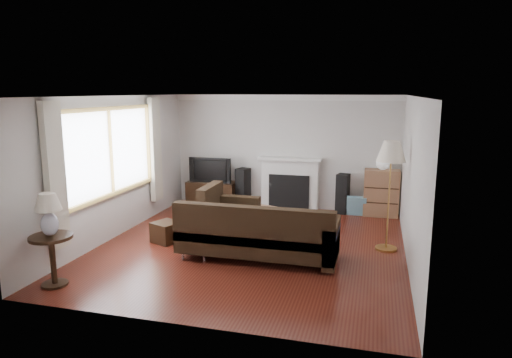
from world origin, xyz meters
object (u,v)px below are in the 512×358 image
(tv_stand, at_px, (212,193))
(bookshelf, at_px, (381,193))
(sectional_sofa, at_px, (258,232))
(coffee_table, at_px, (275,220))
(side_table, at_px, (53,261))
(floor_lamp, at_px, (389,196))

(tv_stand, bearing_deg, bookshelf, 0.92)
(bookshelf, distance_m, sectional_sofa, 3.57)
(bookshelf, xyz_separation_m, sectional_sofa, (-1.86, -3.04, -0.06))
(tv_stand, bearing_deg, coffee_table, -39.53)
(bookshelf, bearing_deg, side_table, -131.99)
(sectional_sofa, height_order, floor_lamp, floor_lamp)
(bookshelf, height_order, sectional_sofa, bookshelf)
(coffee_table, bearing_deg, tv_stand, 159.32)
(bookshelf, bearing_deg, coffee_table, -141.38)
(floor_lamp, bearing_deg, side_table, -148.93)
(floor_lamp, relative_size, side_table, 2.58)
(tv_stand, bearing_deg, floor_lamp, -28.33)
(tv_stand, height_order, coffee_table, tv_stand)
(bookshelf, bearing_deg, floor_lamp, -87.65)
(coffee_table, bearing_deg, side_table, -107.29)
(bookshelf, distance_m, floor_lamp, 2.16)
(sectional_sofa, bearing_deg, side_table, -144.72)
(coffee_table, bearing_deg, sectional_sofa, -68.64)
(floor_lamp, xyz_separation_m, side_table, (-4.35, -2.62, -0.55))
(side_table, bearing_deg, tv_stand, 83.44)
(tv_stand, relative_size, side_table, 1.59)
(sectional_sofa, relative_size, coffee_table, 2.71)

